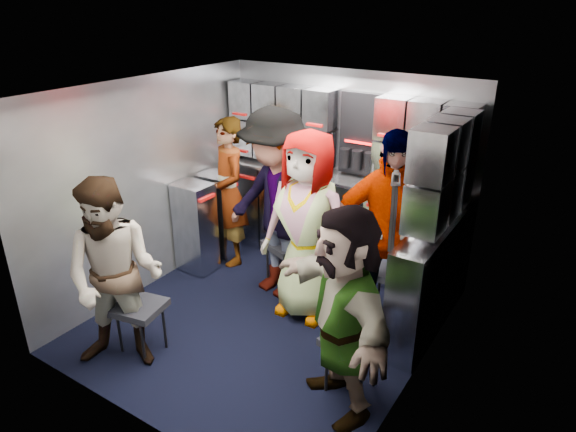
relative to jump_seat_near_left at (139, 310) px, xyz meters
The scene contains 29 objects.
floor 1.19m from the jump_seat_near_left, 55.82° to the left, with size 3.00×3.00×0.00m, color black.
wall_back 2.60m from the jump_seat_near_left, 75.42° to the left, with size 2.80×0.04×2.10m, color gray.
wall_left 1.37m from the jump_seat_near_left, 129.49° to the left, with size 0.04×3.00×2.10m, color gray.
wall_right 2.33m from the jump_seat_near_left, 24.62° to the left, with size 0.04×3.00×2.10m, color gray.
ceiling 2.04m from the jump_seat_near_left, 55.82° to the left, with size 2.80×3.00×0.02m, color silver.
cart_bank_back 2.31m from the jump_seat_near_left, 74.11° to the left, with size 2.68×0.38×0.99m, color #8E939C.
cart_bank_left 1.60m from the jump_seat_near_left, 110.49° to the left, with size 0.38×0.76×0.99m, color #8E939C.
counter 2.39m from the jump_seat_near_left, 74.11° to the left, with size 2.68×0.42×0.03m, color silver.
locker_bank_back 2.61m from the jump_seat_near_left, 74.50° to the left, with size 2.68×0.28×0.82m, color #8E939C.
locker_bank_right 2.72m from the jump_seat_near_left, 40.91° to the left, with size 0.28×1.00×0.82m, color #8E939C.
right_cabinet 2.43m from the jump_seat_near_left, 39.13° to the left, with size 0.28×1.20×1.00m, color #8E939C.
coffee_niche 2.70m from the jump_seat_near_left, 70.86° to the left, with size 0.46×0.16×0.84m, color black, non-canonical shape.
red_latch_strip 2.17m from the jump_seat_near_left, 72.63° to the left, with size 2.60×0.02×0.03m, color #B70D0B.
jump_seat_near_left is the anchor object (origin of this frame).
jump_seat_mid_left 1.64m from the jump_seat_near_left, 75.39° to the left, with size 0.50×0.49×0.47m.
jump_seat_center 1.67m from the jump_seat_near_left, 59.23° to the left, with size 0.49×0.48×0.49m.
jump_seat_mid_right 2.23m from the jump_seat_near_left, 46.79° to the left, with size 0.43×0.41×0.49m.
jump_seat_near_right 1.76m from the jump_seat_near_left, 17.46° to the left, with size 0.45×0.44×0.46m.
attendant_standing 1.77m from the jump_seat_near_left, 103.11° to the left, with size 0.60×0.39×1.63m, color black.
attendant_arc_a 0.44m from the jump_seat_near_left, 90.00° to the right, with size 0.77×0.60×1.59m, color black.
attendant_arc_b 1.56m from the jump_seat_near_left, 73.61° to the left, with size 1.21×0.70×1.87m, color black.
attendant_arc_c 1.59m from the jump_seat_near_left, 55.75° to the left, with size 0.86×0.56×1.76m, color black.
attendant_arc_d 2.16m from the jump_seat_near_left, 43.43° to the left, with size 1.07×0.44×1.82m, color black.
attendant_arc_e 1.76m from the jump_seat_near_left, 11.73° to the left, with size 1.46×0.47×1.58m, color black.
bottle_left 2.33m from the jump_seat_near_left, 81.50° to the left, with size 0.06×0.06×0.27m, color white.
bottle_mid 2.36m from the jump_seat_near_left, 75.90° to the left, with size 0.07×0.07×0.22m, color white.
bottle_right 2.53m from the jump_seat_near_left, 63.97° to the left, with size 0.06×0.06×0.23m, color white.
cup_left 2.27m from the jump_seat_near_left, 90.32° to the left, with size 0.09×0.09×0.10m, color tan.
cup_right 2.63m from the jump_seat_near_left, 58.44° to the left, with size 0.08×0.08×0.11m, color tan.
Camera 1 is at (2.33, -3.25, 2.78)m, focal length 32.00 mm.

